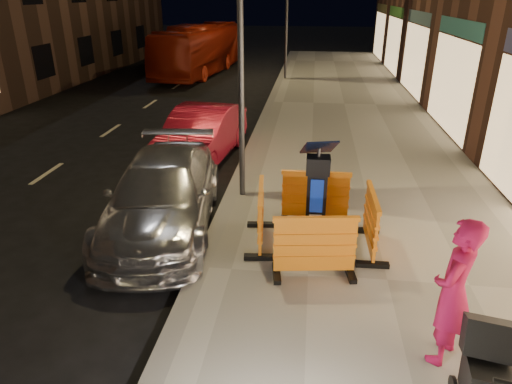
# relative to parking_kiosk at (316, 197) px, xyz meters

# --- Properties ---
(ground_plane) EXTENTS (120.00, 120.00, 0.00)m
(ground_plane) POSITION_rel_parking_kiosk_xyz_m (-1.84, -0.94, -1.08)
(ground_plane) COLOR black
(ground_plane) RESTS_ON ground
(sidewalk) EXTENTS (6.00, 60.00, 0.15)m
(sidewalk) POSITION_rel_parking_kiosk_xyz_m (1.16, -0.94, -1.01)
(sidewalk) COLOR gray
(sidewalk) RESTS_ON ground
(kerb) EXTENTS (0.30, 60.00, 0.15)m
(kerb) POSITION_rel_parking_kiosk_xyz_m (-1.84, -0.94, -1.01)
(kerb) COLOR slate
(kerb) RESTS_ON ground
(parking_kiosk) EXTENTS (0.62, 0.62, 1.86)m
(parking_kiosk) POSITION_rel_parking_kiosk_xyz_m (0.00, 0.00, 0.00)
(parking_kiosk) COLOR black
(parking_kiosk) RESTS_ON sidewalk
(barrier_front) EXTENTS (1.40, 0.73, 1.04)m
(barrier_front) POSITION_rel_parking_kiosk_xyz_m (0.00, -0.95, -0.41)
(barrier_front) COLOR orange
(barrier_front) RESTS_ON sidewalk
(barrier_back) EXTENTS (1.33, 0.55, 1.04)m
(barrier_back) POSITION_rel_parking_kiosk_xyz_m (0.00, 0.95, -0.41)
(barrier_back) COLOR orange
(barrier_back) RESTS_ON sidewalk
(barrier_kerbside) EXTENTS (0.67, 1.38, 1.04)m
(barrier_kerbside) POSITION_rel_parking_kiosk_xyz_m (-0.95, 0.00, -0.41)
(barrier_kerbside) COLOR orange
(barrier_kerbside) RESTS_ON sidewalk
(barrier_bldgside) EXTENTS (0.58, 1.34, 1.04)m
(barrier_bldgside) POSITION_rel_parking_kiosk_xyz_m (0.95, 0.00, -0.41)
(barrier_bldgside) COLOR orange
(barrier_bldgside) RESTS_ON sidewalk
(car_silver) EXTENTS (2.55, 5.00, 1.39)m
(car_silver) POSITION_rel_parking_kiosk_xyz_m (-2.93, 0.63, -1.08)
(car_silver) COLOR silver
(car_silver) RESTS_ON ground
(car_red) EXTENTS (1.96, 4.46, 1.43)m
(car_red) POSITION_rel_parking_kiosk_xyz_m (-3.12, 4.63, -1.08)
(car_red) COLOR maroon
(car_red) RESTS_ON ground
(bus_doubledecker) EXTENTS (3.17, 9.76, 2.67)m
(bus_doubledecker) POSITION_rel_parking_kiosk_xyz_m (-6.51, 18.84, -1.08)
(bus_doubledecker) COLOR maroon
(bus_doubledecker) RESTS_ON ground
(man) EXTENTS (0.76, 0.83, 1.90)m
(man) POSITION_rel_parking_kiosk_xyz_m (1.58, -2.53, 0.02)
(man) COLOR #A40F3E
(man) RESTS_ON sidewalk
(stroller) EXTENTS (0.73, 0.96, 1.07)m
(stroller) POSITION_rel_parking_kiosk_xyz_m (1.78, -3.43, -0.39)
(stroller) COLOR black
(stroller) RESTS_ON sidewalk
(street_lamp_mid) EXTENTS (0.12, 0.12, 6.00)m
(street_lamp_mid) POSITION_rel_parking_kiosk_xyz_m (-1.59, 2.06, 2.07)
(street_lamp_mid) COLOR #3F3F44
(street_lamp_mid) RESTS_ON sidewalk
(street_lamp_far) EXTENTS (0.12, 0.12, 6.00)m
(street_lamp_far) POSITION_rel_parking_kiosk_xyz_m (-1.59, 17.06, 2.07)
(street_lamp_far) COLOR #3F3F44
(street_lamp_far) RESTS_ON sidewalk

